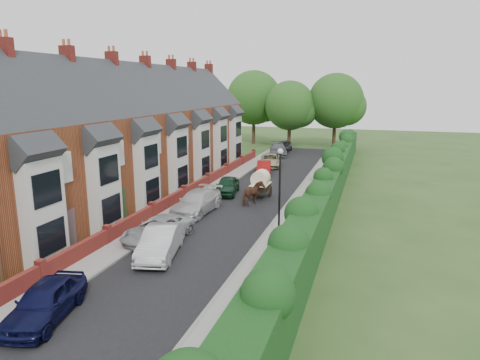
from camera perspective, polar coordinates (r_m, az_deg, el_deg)
The scene contains 24 objects.
ground at distance 22.51m, azimuth -5.69°, elevation -9.97°, with size 140.00×140.00×0.00m, color #2D4C1E.
road at distance 32.50m, azimuth 1.08°, elevation -2.80°, with size 6.00×58.00×0.02m, color black.
pavement_hedge_side at distance 31.62m, azimuth 8.24°, elevation -3.27°, with size 2.20×58.00×0.12m, color gray.
pavement_house_side at distance 33.73m, azimuth -5.21°, elevation -2.19°, with size 1.70×58.00×0.12m, color gray.
kerb_hedge_side at distance 31.79m, azimuth 6.37°, elevation -3.12°, with size 0.18×58.00×0.13m, color gray.
kerb_house_side at distance 33.44m, azimuth -3.95°, elevation -2.29°, with size 0.18×58.00×0.13m, color gray.
hedge at distance 31.03m, azimuth 11.61°, elevation -0.76°, with size 2.10×58.00×2.85m.
terrace_row at distance 35.06m, azimuth -15.94°, elevation 5.28°, with size 9.05×40.50×11.50m.
garden_wall_row at distance 33.14m, azimuth -7.49°, elevation -1.80°, with size 0.35×40.35×1.10m.
lamppost at distance 24.19m, azimuth 5.32°, elevation -0.17°, with size 0.32×0.32×5.16m.
tree_far_left at distance 60.24m, azimuth 7.00°, elevation 9.66°, with size 7.14×6.80×9.29m.
tree_far_right at distance 61.41m, azimuth 13.00°, elevation 10.05°, with size 7.98×7.60×10.31m.
tree_far_back at distance 64.45m, azimuth 2.23°, elevation 10.72°, with size 8.40×8.00×10.82m.
car_navy at distance 18.06m, azimuth -24.55°, elevation -14.49°, with size 1.70×4.22×1.44m, color black.
car_silver_a at distance 22.45m, azimuth -10.54°, elevation -8.10°, with size 1.60×4.60×1.52m, color silver.
car_silver_b at distance 24.70m, azimuth -10.90°, elevation -6.47°, with size 2.14×4.64×1.29m, color #ACAFB3.
car_white at distance 29.48m, azimuth -5.79°, elevation -2.96°, with size 2.11×5.20×1.51m, color #BABABA.
car_green at distance 34.46m, azimuth -1.72°, elevation -0.75°, with size 1.63×4.06×1.38m, color #0E311D.
car_red at distance 42.36m, azimuth 3.21°, elevation 1.65°, with size 1.34×3.85×1.27m, color maroon.
car_beige at distance 46.37m, azimuth 4.07°, elevation 2.65°, with size 2.27×4.91×1.37m, color tan.
car_grey at distance 53.87m, azimuth 5.12°, elevation 4.08°, with size 2.11×5.20×1.51m, color slate.
car_black at distance 57.02m, azimuth 5.82°, elevation 4.53°, with size 1.79×4.45×1.52m, color black.
horse at distance 31.19m, azimuth 1.73°, elevation -1.86°, with size 0.92×2.02×1.71m, color #512D1D.
horse_cart at distance 33.14m, azimuth 2.76°, elevation -0.28°, with size 1.38×3.06×2.20m.
Camera 1 is at (8.28, -19.10, 8.56)m, focal length 32.00 mm.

